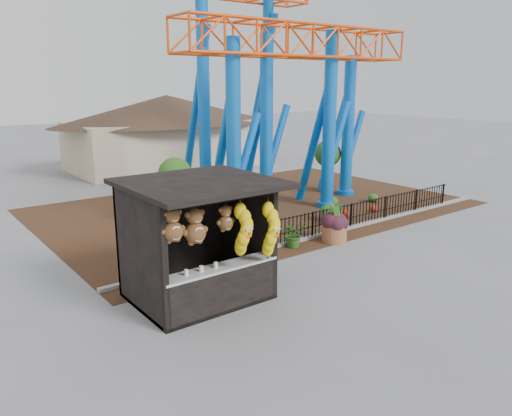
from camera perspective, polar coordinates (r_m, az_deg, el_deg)
ground at (r=14.09m, az=6.61°, el=-8.58°), size 120.00×120.00×0.00m
mulch_bed at (r=22.36m, az=-0.14°, el=0.20°), size 18.00×12.00×0.02m
curb at (r=18.75m, az=9.13°, el=-2.62°), size 18.00×0.18×0.12m
prize_booth at (r=12.50m, az=-6.17°, el=-4.10°), size 3.50×3.40×3.12m
picket_fence at (r=19.27m, az=11.04°, el=-0.88°), size 12.20×0.06×1.00m
roller_coaster at (r=22.57m, az=1.85°, el=16.80°), size 11.00×6.37×10.82m
terracotta_planter at (r=17.63m, az=8.93°, el=-2.89°), size 1.08×1.08×0.60m
planter_foliage at (r=17.45m, az=9.01°, el=-0.94°), size 0.70×0.70×0.64m
potted_plant at (r=16.85m, az=4.35°, el=-2.98°), size 1.00×0.92×0.93m
landscaping at (r=20.81m, az=5.90°, el=-0.10°), size 7.59×3.87×0.70m
pavilion at (r=33.04m, az=-10.13°, el=9.94°), size 15.00×15.00×4.80m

